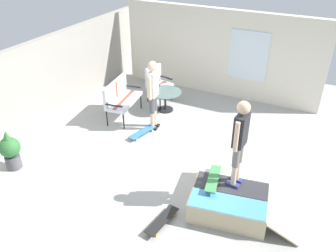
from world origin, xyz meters
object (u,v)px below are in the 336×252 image
(potted_plant, at_px, (10,150))
(skate_ramp, at_px, (232,195))
(patio_chair_near_house, at_px, (157,80))
(patio_bench, at_px, (120,96))
(skateboard_spare, at_px, (162,220))
(patio_table, at_px, (165,97))
(skateboard_on_ramp, at_px, (213,179))
(skateboard_by_bench, at_px, (142,132))
(person_skater, at_px, (240,138))
(person_watching, at_px, (153,90))

(potted_plant, bearing_deg, skate_ramp, -77.11)
(patio_chair_near_house, bearing_deg, potted_plant, 164.64)
(patio_bench, distance_m, potted_plant, 3.08)
(skate_ramp, distance_m, potted_plant, 4.67)
(patio_chair_near_house, bearing_deg, skate_ramp, -134.25)
(patio_chair_near_house, bearing_deg, skateboard_spare, -150.67)
(potted_plant, bearing_deg, patio_table, -24.10)
(skateboard_on_ramp, bearing_deg, skateboard_by_bench, 58.99)
(patio_bench, bearing_deg, patio_chair_near_house, -15.99)
(person_skater, distance_m, skateboard_by_bench, 3.29)
(patio_chair_near_house, height_order, patio_table, patio_chair_near_house)
(person_skater, bearing_deg, skate_ramp, -176.79)
(patio_bench, xyz_separation_m, patio_table, (0.86, -0.91, -0.21))
(skateboard_spare, bearing_deg, patio_bench, 43.31)
(patio_bench, distance_m, patio_table, 1.27)
(skate_ramp, height_order, patio_chair_near_house, patio_chair_near_house)
(patio_bench, relative_size, skateboard_on_ramp, 1.60)
(potted_plant, bearing_deg, skateboard_spare, -90.23)
(skateboard_on_ramp, bearing_deg, person_skater, -66.60)
(patio_table, bearing_deg, person_skater, -133.77)
(skate_ramp, relative_size, patio_chair_near_house, 2.10)
(person_watching, xyz_separation_m, skateboard_on_ramp, (-1.87, -2.29, -0.54))
(patio_chair_near_house, height_order, person_skater, person_skater)
(skateboard_spare, xyz_separation_m, potted_plant, (0.01, 3.62, 0.38))
(skateboard_by_bench, distance_m, skateboard_spare, 3.00)
(skateboard_spare, bearing_deg, patio_chair_near_house, 29.33)
(skate_ramp, relative_size, patio_table, 2.38)
(skateboard_by_bench, height_order, skateboard_on_ramp, skateboard_on_ramp)
(skate_ramp, height_order, person_skater, person_skater)
(patio_bench, distance_m, patio_chair_near_house, 1.39)
(person_watching, height_order, person_skater, person_skater)
(skateboard_by_bench, bearing_deg, patio_chair_near_house, 18.05)
(person_watching, distance_m, skateboard_on_ramp, 3.01)
(skateboard_by_bench, relative_size, potted_plant, 0.90)
(skateboard_by_bench, relative_size, skateboard_spare, 1.01)
(person_watching, bearing_deg, skateboard_spare, -148.77)
(patio_table, bearing_deg, patio_chair_near_house, 47.62)
(patio_table, distance_m, skateboard_on_ramp, 3.78)
(patio_bench, xyz_separation_m, patio_chair_near_house, (1.34, -0.38, -0.00))
(person_watching, relative_size, potted_plant, 1.95)
(patio_chair_near_house, height_order, skateboard_spare, patio_chair_near_house)
(skate_ramp, distance_m, skateboard_spare, 1.41)
(skateboard_spare, bearing_deg, patio_table, 26.33)
(potted_plant, bearing_deg, skateboard_on_ramp, -76.98)
(patio_bench, relative_size, potted_plant, 1.43)
(person_watching, xyz_separation_m, person_skater, (-1.72, -2.65, 0.36))
(skate_ramp, xyz_separation_m, skateboard_spare, (-1.05, 0.93, -0.13))
(patio_bench, bearing_deg, skateboard_spare, -136.69)
(skateboard_spare, bearing_deg, skateboard_by_bench, 36.90)
(patio_bench, bearing_deg, skateboard_by_bench, -119.99)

